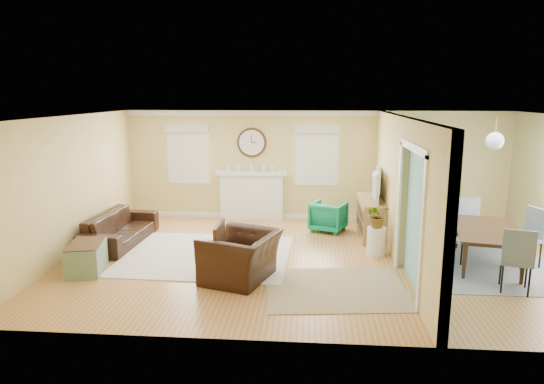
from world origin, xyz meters
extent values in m
plane|color=#A2683E|center=(0.00, 0.00, 0.00)|extent=(9.00, 9.00, 0.00)
cube|color=#D1B968|center=(0.00, 3.00, 1.30)|extent=(9.00, 0.02, 2.60)
cube|color=#D1B968|center=(0.00, -3.00, 1.30)|extent=(9.00, 0.02, 2.60)
cube|color=#D1B968|center=(-4.50, 0.00, 1.30)|extent=(0.02, 6.00, 2.60)
cube|color=white|center=(0.00, 0.00, 2.60)|extent=(9.00, 6.00, 0.02)
cube|color=#D1B968|center=(1.50, 1.40, 1.30)|extent=(0.12, 3.20, 2.60)
cube|color=#D1B968|center=(1.50, -2.50, 1.30)|extent=(0.12, 1.00, 2.60)
cube|color=#D1B968|center=(1.50, -1.10, 2.40)|extent=(0.12, 1.80, 0.40)
cube|color=white|center=(1.43, -0.20, 1.10)|extent=(0.04, 0.12, 2.20)
cube|color=white|center=(1.43, -2.00, 1.10)|extent=(0.04, 0.12, 2.20)
cube|color=white|center=(1.43, -1.10, 2.20)|extent=(0.04, 1.92, 0.12)
cube|color=#6FC6C6|center=(1.57, 0.00, 1.30)|extent=(0.02, 6.00, 2.60)
cube|color=white|center=(-1.50, 2.88, 0.55)|extent=(1.50, 0.24, 1.10)
cube|color=white|center=(-1.50, 2.85, 1.13)|extent=(1.70, 0.30, 0.08)
cube|color=black|center=(-1.50, 2.98, 0.50)|extent=(0.85, 0.02, 0.75)
cube|color=gold|center=(-1.50, 2.87, 0.42)|extent=(0.85, 0.02, 0.62)
cylinder|color=#432717|center=(-1.50, 2.97, 1.85)|extent=(0.70, 0.06, 0.70)
cylinder|color=silver|center=(-1.50, 2.94, 1.85)|extent=(0.60, 0.01, 0.60)
cube|color=black|center=(-1.50, 2.93, 1.95)|extent=(0.02, 0.01, 0.20)
cube|color=black|center=(-1.44, 2.93, 1.85)|extent=(0.12, 0.01, 0.02)
cube|color=white|center=(-3.05, 2.98, 1.55)|extent=(0.90, 0.03, 1.30)
cube|color=white|center=(-3.05, 2.95, 1.55)|extent=(1.00, 0.04, 1.40)
cube|color=beige|center=(-3.05, 2.91, 2.18)|extent=(1.05, 0.10, 0.18)
cube|color=white|center=(0.05, 2.98, 1.55)|extent=(0.90, 0.03, 1.30)
cube|color=white|center=(0.05, 2.95, 1.55)|extent=(1.00, 0.04, 1.40)
cube|color=beige|center=(0.05, 2.91, 2.18)|extent=(1.05, 0.10, 0.18)
cylinder|color=gold|center=(3.00, 0.00, 2.45)|extent=(0.02, 0.02, 0.30)
sphere|color=white|center=(3.00, 0.00, 2.20)|extent=(0.30, 0.30, 0.30)
cube|color=beige|center=(-2.01, 0.12, 0.01)|extent=(3.14, 2.74, 0.02)
cube|color=#9C835E|center=(0.33, -1.30, 0.01)|extent=(2.35, 2.00, 0.01)
cube|color=gray|center=(3.07, 0.02, 0.01)|extent=(2.24, 2.80, 0.01)
imported|color=black|center=(-3.92, 0.73, 0.31)|extent=(0.92, 2.19, 0.63)
imported|color=black|center=(-1.20, -1.03, 0.39)|extent=(1.37, 1.47, 0.78)
imported|color=#07735D|center=(0.32, 1.98, 0.33)|extent=(0.91, 0.93, 0.65)
cube|color=gray|center=(-3.87, -0.88, 0.24)|extent=(0.70, 0.96, 0.48)
cube|color=#432717|center=(-3.87, -0.88, 0.49)|extent=(0.67, 0.92, 0.02)
cube|color=#A78352|center=(1.22, 1.68, 0.40)|extent=(0.51, 1.53, 0.80)
cube|color=#432717|center=(0.96, 1.22, 0.55)|extent=(0.01, 0.41, 0.22)
cube|color=#432717|center=(0.96, 1.22, 0.28)|extent=(0.01, 0.41, 0.22)
cube|color=#432717|center=(0.96, 1.68, 0.55)|extent=(0.01, 0.41, 0.22)
cube|color=#432717|center=(0.96, 1.68, 0.28)|extent=(0.01, 0.41, 0.22)
cube|color=#432717|center=(0.96, 2.14, 0.55)|extent=(0.01, 0.41, 0.22)
cube|color=#432717|center=(0.96, 2.14, 0.28)|extent=(0.01, 0.41, 0.22)
imported|color=black|center=(1.20, 1.68, 1.12)|extent=(0.28, 1.11, 0.63)
cylinder|color=white|center=(1.16, 0.44, 0.26)|extent=(0.36, 0.36, 0.53)
imported|color=#337F33|center=(1.16, 0.44, 0.76)|extent=(0.53, 0.49, 0.47)
imported|color=#432717|center=(3.07, 0.02, 0.33)|extent=(1.42, 2.06, 0.66)
cube|color=gray|center=(3.12, 1.17, 0.45)|extent=(0.44, 0.44, 0.05)
cube|color=gray|center=(3.12, 1.17, 0.70)|extent=(0.42, 0.07, 0.50)
cylinder|color=black|center=(3.28, 1.35, 0.21)|extent=(0.03, 0.03, 0.42)
cylinder|color=black|center=(3.30, 1.01, 0.21)|extent=(0.03, 0.03, 0.42)
cylinder|color=black|center=(2.94, 1.33, 0.21)|extent=(0.03, 0.03, 0.42)
cylinder|color=black|center=(2.96, 0.99, 0.21)|extent=(0.03, 0.03, 0.42)
cube|color=gray|center=(3.05, -1.16, 0.49)|extent=(0.56, 0.56, 0.05)
cube|color=gray|center=(3.05, -1.16, 0.76)|extent=(0.45, 0.18, 0.54)
cylinder|color=black|center=(2.82, -1.28, 0.23)|extent=(0.03, 0.03, 0.45)
cylinder|color=black|center=(2.93, -0.93, 0.23)|extent=(0.03, 0.03, 0.45)
cylinder|color=black|center=(3.17, -1.39, 0.23)|extent=(0.03, 0.03, 0.45)
cylinder|color=black|center=(3.28, -1.04, 0.23)|extent=(0.03, 0.03, 0.45)
cube|color=white|center=(2.38, 0.06, 0.45)|extent=(0.50, 0.50, 0.05)
cube|color=white|center=(2.38, 0.06, 0.70)|extent=(0.14, 0.42, 0.50)
cylinder|color=black|center=(2.18, 0.19, 0.21)|extent=(0.03, 0.03, 0.42)
cylinder|color=black|center=(2.51, 0.26, 0.21)|extent=(0.03, 0.03, 0.42)
cylinder|color=black|center=(2.25, -0.14, 0.21)|extent=(0.03, 0.03, 0.42)
cylinder|color=black|center=(2.58, -0.07, 0.21)|extent=(0.03, 0.03, 0.42)
cube|color=gray|center=(3.66, 0.01, 0.49)|extent=(0.58, 0.58, 0.05)
cube|color=gray|center=(3.66, 0.01, 0.77)|extent=(0.19, 0.46, 0.55)
cylinder|color=black|center=(3.89, -0.11, 0.23)|extent=(0.03, 0.03, 0.46)
cylinder|color=black|center=(3.54, -0.22, 0.23)|extent=(0.03, 0.03, 0.46)
cylinder|color=black|center=(3.78, 0.24, 0.23)|extent=(0.03, 0.03, 0.46)
cylinder|color=black|center=(3.43, 0.13, 0.23)|extent=(0.03, 0.03, 0.46)
camera|label=1|loc=(-0.09, -8.45, 2.98)|focal=32.00mm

